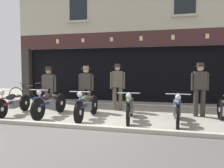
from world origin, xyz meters
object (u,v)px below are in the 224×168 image
Objects in this scene: motorcycle_center_left at (87,105)px; shopkeeper_center at (86,86)px; motorcycle_far_left at (13,103)px; salesman_right at (118,85)px; assistant_far_right at (200,86)px; salesman_left at (49,85)px; advert_board_near at (94,63)px; leaning_bicycle at (27,94)px; advert_board_far at (75,63)px; motorcycle_left at (50,103)px; motorcycle_center at (130,107)px; motorcycle_center_right at (177,109)px.

motorcycle_center_left is 1.46m from shopkeeper_center.
salesman_right is (3.24, 1.68, 0.55)m from motorcycle_far_left.
shopkeeper_center is 3.95m from assistant_far_right.
salesman_left reaches higher than motorcycle_center_left.
advert_board_near is at bearing -40.94° from assistant_far_right.
salesman_right is 4.61m from leaning_bicycle.
salesman_right is 3.22m from advert_board_near.
assistant_far_right reaches higher than salesman_right.
advert_board_far is at bearing -65.58° from shopkeeper_center.
leaning_bicycle is at bearing -26.20° from shopkeeper_center.
motorcycle_far_left is at bearing 54.46° from salesman_left.
leaning_bicycle is (-2.59, 2.45, -0.05)m from motorcycle_left.
motorcycle_center_right is at bearing 173.27° from motorcycle_center.
shopkeeper_center is 1.18m from salesman_right.
motorcycle_center is (1.34, 0.07, -0.01)m from motorcycle_center_left.
advert_board_far is 0.56× the size of leaning_bicycle.
assistant_far_right is at bearing 167.59° from salesman_left.
salesman_left is 2.26m from leaning_bicycle.
leaning_bicycle is (-1.25, 2.52, -0.03)m from motorcycle_far_left.
salesman_right is 0.96× the size of leaning_bicycle.
shopkeeper_center is 1.65× the size of advert_board_far.
salesman_left is at bearing 51.03° from leaning_bicycle.
assistant_far_right reaches higher than shopkeeper_center.
shopkeeper_center reaches higher than salesman_left.
motorcycle_center_right is 6.61m from advert_board_far.
assistant_far_right is 1.74× the size of advert_board_far.
motorcycle_center is at bearing 176.22° from motorcycle_far_left.
motorcycle_left is at bearing -77.31° from advert_board_far.
motorcycle_far_left is at bearing 18.00° from salesman_right.
salesman_right is 0.99× the size of assistant_far_right.
shopkeeper_center reaches higher than motorcycle_far_left.
motorcycle_center_left is 2.48m from salesman_left.
shopkeeper_center is 3.14m from advert_board_near.
leaning_bicycle is at bearing -44.66° from salesman_left.
motorcycle_left is 4.92m from assistant_far_right.
motorcycle_center_right is (3.99, -0.02, -0.01)m from motorcycle_left.
salesman_left is 1.55m from shopkeeper_center.
assistant_far_right is at bearing 161.62° from salesman_right.
advert_board_near is (-1.79, 2.53, 0.87)m from salesman_right.
motorcycle_left is 3.56m from leaning_bicycle.
leaning_bicycle is (-7.33, 1.28, -0.60)m from assistant_far_right.
advert_board_far is (-2.24, 4.20, 1.44)m from motorcycle_center_left.
leaning_bicycle is at bearing -20.10° from motorcycle_center_right.
motorcycle_center is at bearing 59.15° from leaning_bicycle.
motorcycle_center_left is 1.02× the size of motorcycle_center.
motorcycle_center is 1.13× the size of salesman_right.
motorcycle_left is 1.01× the size of motorcycle_center_left.
advert_board_near is 1.03× the size of advert_board_far.
shopkeeper_center is at bearing -69.34° from motorcycle_center_left.
salesman_right is at bearing -157.50° from motorcycle_far_left.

